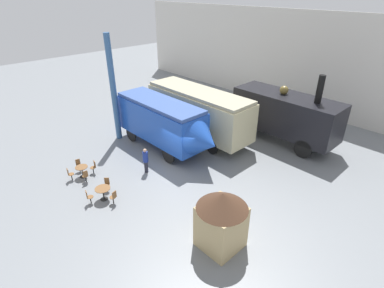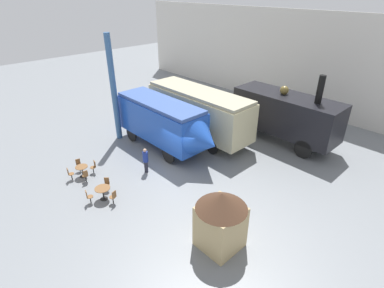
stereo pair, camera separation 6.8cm
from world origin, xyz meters
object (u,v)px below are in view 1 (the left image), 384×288
Objects in this scene: steam_locomotive at (286,113)px; cafe_table_mid at (82,169)px; visitor_person at (146,160)px; passenger_coach_vintage at (199,110)px; cafe_table_near at (103,191)px; ticket_kiosk at (221,217)px; streamlined_locomotive at (167,123)px; cafe_chair_0 at (114,197)px.

cafe_table_mid is at bearing -113.86° from steam_locomotive.
steam_locomotive is 11.08m from visitor_person.
cafe_table_near is at bearing -77.92° from passenger_coach_vintage.
cafe_table_near is at bearing -161.66° from ticket_kiosk.
cafe_table_mid is (-0.92, -6.23, -1.60)m from streamlined_locomotive.
cafe_chair_0 reaches higher than cafe_table_mid.
cafe_chair_0 is 0.50× the size of visitor_person.
cafe_chair_0 is at bearing -161.32° from ticket_kiosk.
streamlined_locomotive is at bearing 81.59° from cafe_table_mid.
streamlined_locomotive is 10.53× the size of cafe_chair_0.
streamlined_locomotive is at bearing 115.89° from visitor_person.
ticket_kiosk is at bearing -71.77° from steam_locomotive.
steam_locomotive is 12.16m from ticket_kiosk.
cafe_table_mid is at bearing -167.99° from ticket_kiosk.
steam_locomotive is 8.98m from streamlined_locomotive.
steam_locomotive is at bearing 39.42° from passenger_coach_vintage.
passenger_coach_vintage is 9.64m from cafe_table_mid.
passenger_coach_vintage is 0.99× the size of streamlined_locomotive.
steam_locomotive is at bearing 77.60° from cafe_table_near.
ticket_kiosk reaches higher than visitor_person.
passenger_coach_vintage is at bearing 103.03° from visitor_person.
steam_locomotive is 0.88× the size of passenger_coach_vintage.
passenger_coach_vintage is at bearing 140.42° from ticket_kiosk.
passenger_coach_vintage reaches higher than streamlined_locomotive.
cafe_chair_0 is (0.77, 0.22, -0.09)m from cafe_table_near.
cafe_chair_0 is at bearing -66.42° from visitor_person.
cafe_table_near is 0.50× the size of visitor_person.
visitor_person is at bearing 171.15° from ticket_kiosk.
streamlined_locomotive is (-0.01, -3.21, -0.09)m from passenger_coach_vintage.
ticket_kiosk is at bearing -8.85° from visitor_person.
streamlined_locomotive is 10.60× the size of cafe_table_near.
steam_locomotive is 6.59m from passenger_coach_vintage.
cafe_chair_0 is at bearing 15.63° from cafe_table_near.
steam_locomotive is 9.28× the size of cafe_table_near.
streamlined_locomotive is at bearing 155.05° from ticket_kiosk.
streamlined_locomotive is at bearing -80.93° from cafe_chair_0.
cafe_chair_0 is (-2.26, -13.58, -1.79)m from steam_locomotive.
cafe_table_mid is 0.88× the size of cafe_chair_0.
passenger_coach_vintage is at bearing 102.08° from cafe_table_near.
streamlined_locomotive reaches higher than cafe_chair_0.
visitor_person is (-0.63, 3.43, 0.35)m from cafe_table_near.
visitor_person is at bearing 53.94° from cafe_table_mid.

